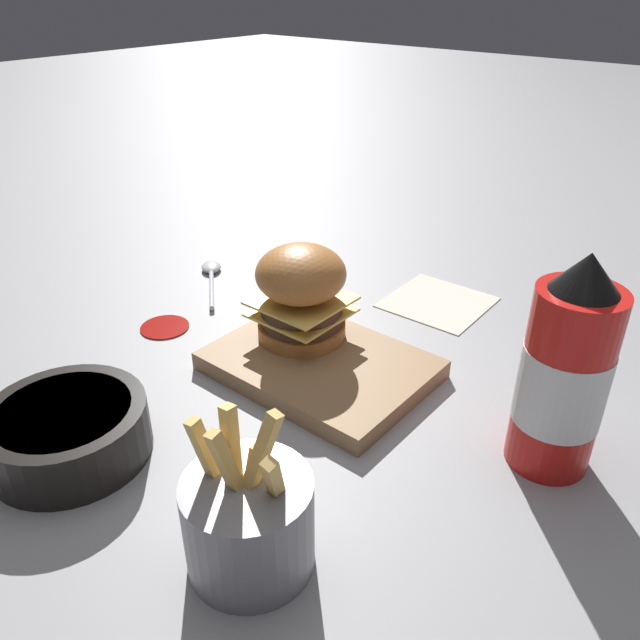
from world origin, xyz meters
TOP-DOWN VIEW (x-y plane):
  - ground_plane at (0.00, 0.00)m, footprint 6.00×6.00m
  - serving_board at (-0.01, 0.03)m, footprint 0.25×0.18m
  - burger at (0.04, 0.01)m, footprint 0.11×0.11m
  - ketchup_bottle at (-0.28, 0.01)m, footprint 0.08×0.08m
  - fries_basket at (-0.14, 0.28)m, footprint 0.10×0.10m
  - side_bowl at (0.09, 0.30)m, footprint 0.16×0.16m
  - spoon at (0.29, -0.06)m, footprint 0.13×0.12m
  - ketchup_puddle at (0.22, 0.08)m, footprint 0.06×0.06m
  - parchment_square at (-0.03, -0.21)m, footprint 0.14×0.14m

SIDE VIEW (x-z plane):
  - ground_plane at x=0.00m, z-range 0.00..0.00m
  - parchment_square at x=-0.03m, z-range 0.00..0.00m
  - ketchup_puddle at x=0.22m, z-range 0.00..0.00m
  - spoon at x=0.29m, z-range 0.00..0.01m
  - serving_board at x=-0.01m, z-range 0.00..0.02m
  - side_bowl at x=0.09m, z-range 0.00..0.06m
  - fries_basket at x=-0.14m, z-range -0.03..0.12m
  - burger at x=0.04m, z-range 0.02..0.14m
  - ketchup_bottle at x=-0.28m, z-range -0.01..0.21m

